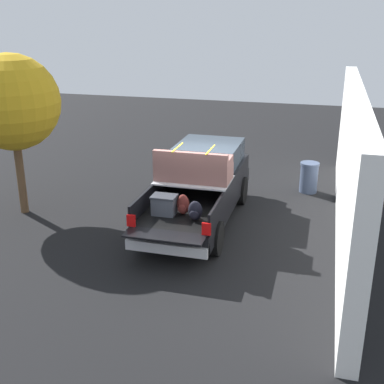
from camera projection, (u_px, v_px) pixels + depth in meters
ground_plane at (198, 222)px, 13.76m from camera, size 40.00×40.00×0.00m
pickup_truck at (201, 184)px, 13.78m from camera, size 6.05×2.06×2.23m
building_facade at (350, 164)px, 12.66m from camera, size 11.96×0.36×3.69m
tree_background at (12, 103)px, 13.40m from camera, size 2.61×2.61×4.50m
trash_can at (309, 177)px, 15.93m from camera, size 0.60×0.60×0.98m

